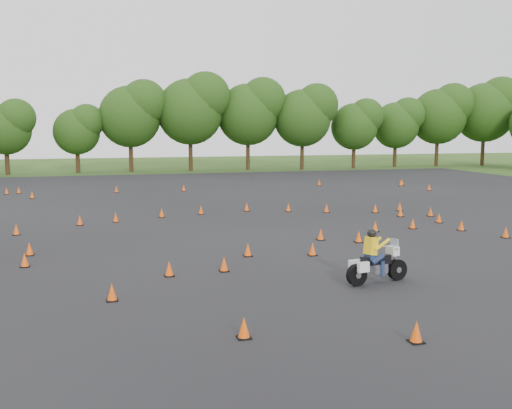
# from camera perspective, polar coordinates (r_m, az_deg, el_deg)

# --- Properties ---
(ground) EXTENTS (140.00, 140.00, 0.00)m
(ground) POSITION_cam_1_polar(r_m,az_deg,el_deg) (21.49, 2.82, -4.55)
(ground) COLOR #2D5119
(ground) RESTS_ON ground
(asphalt_pad) EXTENTS (62.00, 62.00, 0.00)m
(asphalt_pad) POSITION_cam_1_polar(r_m,az_deg,el_deg) (27.16, -1.11, -1.96)
(asphalt_pad) COLOR black
(asphalt_pad) RESTS_ON ground
(treeline) EXTENTS (86.81, 32.21, 11.12)m
(treeline) POSITION_cam_1_polar(r_m,az_deg,el_deg) (56.28, -5.99, 7.75)
(treeline) COLOR #234413
(treeline) RESTS_ON ground
(traffic_cones) EXTENTS (35.95, 32.84, 0.45)m
(traffic_cones) POSITION_cam_1_polar(r_m,az_deg,el_deg) (26.54, -0.58, -1.69)
(traffic_cones) COLOR #FF550A
(traffic_cones) RESTS_ON asphalt_pad
(rider_yellow) EXTENTS (2.18, 1.02, 1.62)m
(rider_yellow) POSITION_cam_1_polar(r_m,az_deg,el_deg) (17.16, 12.12, -5.06)
(rider_yellow) COLOR yellow
(rider_yellow) RESTS_ON ground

